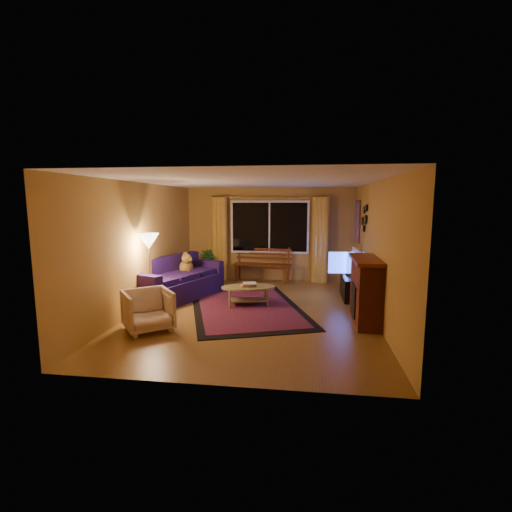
# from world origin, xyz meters

# --- Properties ---
(floor) EXTENTS (4.50, 6.00, 0.02)m
(floor) POSITION_xyz_m (0.00, 0.00, -0.01)
(floor) COLOR brown
(floor) RESTS_ON ground
(ceiling) EXTENTS (4.50, 6.00, 0.02)m
(ceiling) POSITION_xyz_m (0.00, 0.00, 2.51)
(ceiling) COLOR white
(ceiling) RESTS_ON ground
(wall_back) EXTENTS (4.50, 0.02, 2.50)m
(wall_back) POSITION_xyz_m (0.00, 3.01, 1.25)
(wall_back) COLOR #B58438
(wall_back) RESTS_ON ground
(wall_left) EXTENTS (0.02, 6.00, 2.50)m
(wall_left) POSITION_xyz_m (-2.26, 0.00, 1.25)
(wall_left) COLOR #B58438
(wall_left) RESTS_ON ground
(wall_right) EXTENTS (0.02, 6.00, 2.50)m
(wall_right) POSITION_xyz_m (2.26, 0.00, 1.25)
(wall_right) COLOR #B58438
(wall_right) RESTS_ON ground
(window) EXTENTS (2.00, 0.02, 1.30)m
(window) POSITION_xyz_m (0.00, 2.94, 1.45)
(window) COLOR black
(window) RESTS_ON wall_back
(curtain_rod) EXTENTS (3.20, 0.03, 0.03)m
(curtain_rod) POSITION_xyz_m (0.00, 2.90, 2.25)
(curtain_rod) COLOR #BF8C3F
(curtain_rod) RESTS_ON wall_back
(curtain_left) EXTENTS (0.36, 0.36, 2.24)m
(curtain_left) POSITION_xyz_m (-1.35, 2.88, 1.12)
(curtain_left) COLOR gold
(curtain_left) RESTS_ON ground
(curtain_right) EXTENTS (0.36, 0.36, 2.24)m
(curtain_right) POSITION_xyz_m (1.35, 2.88, 1.12)
(curtain_right) COLOR gold
(curtain_right) RESTS_ON ground
(bench) EXTENTS (1.56, 0.60, 0.46)m
(bench) POSITION_xyz_m (-0.17, 2.75, 0.23)
(bench) COLOR #55210B
(bench) RESTS_ON ground
(potted_plant) EXTENTS (0.60, 0.60, 0.82)m
(potted_plant) POSITION_xyz_m (-1.66, 2.75, 0.41)
(potted_plant) COLOR #235B1E
(potted_plant) RESTS_ON ground
(sofa) EXTENTS (1.73, 2.44, 0.91)m
(sofa) POSITION_xyz_m (-1.82, 0.72, 0.45)
(sofa) COLOR #1E0E3D
(sofa) RESTS_ON ground
(dog) EXTENTS (0.34, 0.43, 0.44)m
(dog) POSITION_xyz_m (-1.77, 1.23, 0.67)
(dog) COLOR olive
(dog) RESTS_ON sofa
(armchair) EXTENTS (1.00, 0.99, 0.75)m
(armchair) POSITION_xyz_m (-1.59, -1.32, 0.38)
(armchair) COLOR beige
(armchair) RESTS_ON ground
(floor_lamp) EXTENTS (0.33, 0.33, 1.53)m
(floor_lamp) POSITION_xyz_m (-2.00, -0.26, 0.76)
(floor_lamp) COLOR #BF8C3F
(floor_lamp) RESTS_ON ground
(rug) EXTENTS (3.07, 3.81, 0.02)m
(rug) POSITION_xyz_m (-0.19, 0.22, 0.01)
(rug) COLOR maroon
(rug) RESTS_ON ground
(coffee_table) EXTENTS (1.33, 1.33, 0.40)m
(coffee_table) POSITION_xyz_m (-0.17, 0.39, 0.20)
(coffee_table) COLOR #92834D
(coffee_table) RESTS_ON ground
(tv_console) EXTENTS (0.39, 1.18, 0.49)m
(tv_console) POSITION_xyz_m (2.00, 1.32, 0.25)
(tv_console) COLOR black
(tv_console) RESTS_ON ground
(television) EXTENTS (0.19, 1.04, 0.60)m
(television) POSITION_xyz_m (2.00, 1.32, 0.79)
(television) COLOR black
(television) RESTS_ON tv_console
(fireplace) EXTENTS (0.40, 1.20, 1.10)m
(fireplace) POSITION_xyz_m (2.05, -0.40, 0.55)
(fireplace) COLOR maroon
(fireplace) RESTS_ON ground
(mirror_cluster) EXTENTS (0.06, 0.60, 0.56)m
(mirror_cluster) POSITION_xyz_m (2.21, 1.30, 1.80)
(mirror_cluster) COLOR black
(mirror_cluster) RESTS_ON wall_right
(painting) EXTENTS (0.04, 0.76, 0.96)m
(painting) POSITION_xyz_m (2.22, 2.45, 1.65)
(painting) COLOR #D66030
(painting) RESTS_ON wall_right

